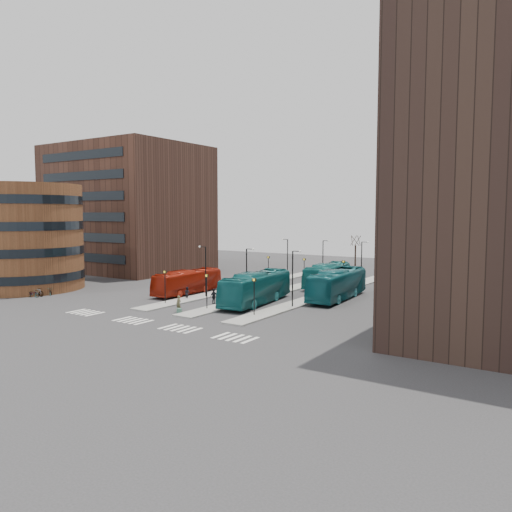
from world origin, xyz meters
The scene contains 23 objects.
ground centered at (0.00, 0.00, 0.00)m, with size 160.00×160.00×0.00m, color #2B2B2D.
island_left centered at (-4.00, 30.00, 0.07)m, with size 2.50×45.00×0.15m, color gray.
island_mid centered at (2.00, 30.00, 0.07)m, with size 2.50×45.00×0.15m, color gray.
island_right centered at (8.00, 30.00, 0.07)m, with size 2.50×45.00×0.15m, color gray.
suitcase centered at (0.45, 8.94, 0.27)m, with size 0.42×0.34×0.53m, color navy.
red_bus centered at (-7.03, 18.84, 1.52)m, with size 2.56×10.94×3.05m, color #991C0B.
teal_bus_a centered at (3.98, 17.90, 1.79)m, with size 3.01×12.88×3.59m, color #125B5E.
teal_bus_b centered at (5.21, 34.00, 1.63)m, with size 2.74×11.69×3.26m, color #146767.
teal_bus_c centered at (10.44, 25.67, 1.78)m, with size 3.00×12.81×3.57m, color #145C64.
teal_bus_d centered at (12.20, 49.87, 1.71)m, with size 2.87×12.26×3.42m, color #16626F.
traveller centered at (-0.12, 9.49, 0.85)m, with size 0.62×0.41×1.70m, color brown.
commuter_a centered at (-4.42, 15.78, 0.75)m, with size 0.73×0.57×1.50m, color black.
commuter_b centered at (0.16, 14.99, 0.87)m, with size 1.02×0.42×1.74m, color black.
commuter_c centered at (4.59, 14.89, 0.89)m, with size 1.14×0.66×1.77m, color black.
bicycle_near centered at (-21.00, 6.49, 0.48)m, with size 0.63×1.81×0.95m, color gray.
bicycle_mid centered at (-21.00, 7.11, 0.56)m, with size 0.52×1.86×1.12m, color gray.
bicycle_far centered at (-21.00, 8.67, 0.45)m, with size 0.60×1.73×0.91m, color gray.
crosswalk_stripes centered at (1.75, 4.00, 0.01)m, with size 22.35×2.40×0.01m.
round_building centered at (-28.00, 10.00, 6.99)m, with size 15.16×15.16×14.00m.
office_block centered at (-34.00, 33.98, 11.00)m, with size 25.00×20.12×22.00m.
sign_poles centered at (1.60, 23.00, 2.41)m, with size 12.45×22.12×3.65m.
lamp_posts centered at (2.64, 28.00, 3.58)m, with size 14.04×20.24×6.12m.
bare_trees centered at (2.67, 62.67, 2.72)m, with size 10.97×8.14×5.90m.
Camera 1 is at (34.52, -28.73, 10.26)m, focal length 35.00 mm.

